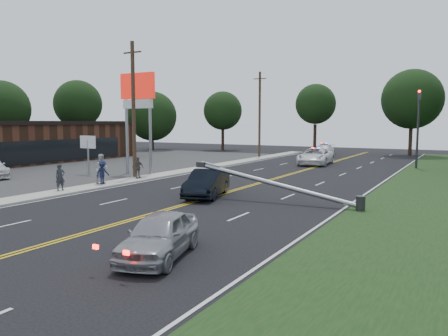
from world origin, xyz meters
The scene contains 25 objects.
ground centered at (0.00, 0.00, 0.00)m, with size 120.00×120.00×0.00m, color black.
parking_lot centered at (-20.00, 10.00, 0.01)m, with size 25.00×60.00×0.01m, color #2D2D2D.
sidewalk centered at (-8.40, 10.00, 0.06)m, with size 1.80×70.00×0.12m, color #A9A498.
centerline_yellow centered at (0.00, 10.00, 0.01)m, with size 0.36×80.00×0.00m, color gold.
pharmacy_building centered at (-27.99, 14.00, 2.20)m, with size 8.40×30.40×4.30m.
pylon_sign centered at (-10.50, 14.00, 6.00)m, with size 3.20×0.35×8.00m.
small_sign centered at (-14.00, 12.00, 2.33)m, with size 1.60×0.14×3.10m.
traffic_signal centered at (8.30, 30.00, 4.21)m, with size 0.28×0.41×7.05m.
fallen_streetlight centered at (4.19, 8.00, 0.92)m, with size 9.36×0.44×1.91m.
utility_pole_mid centered at (-9.20, 12.00, 5.08)m, with size 1.60×0.28×10.00m.
utility_pole_far centered at (-9.20, 34.00, 5.08)m, with size 1.60×0.28×10.00m.
tree_2 centered at (-37.68, 20.55, 5.81)m, with size 6.88×6.88×9.26m.
tree_3 centered at (-35.96, 31.03, 6.71)m, with size 6.67×6.67×10.06m.
tree_4 centered at (-29.58, 39.50, 5.08)m, with size 7.42×7.42×8.80m.
tree_5 centered at (-19.86, 44.02, 5.86)m, with size 5.72×5.72×8.73m.
tree_6 centered at (-6.53, 46.68, 6.66)m, with size 5.56×5.56×9.46m.
tree_7 centered at (5.96, 45.90, 6.99)m, with size 7.34×7.34×10.67m.
crashed_sedan centered at (-0.29, 7.77, 0.76)m, with size 1.61×4.63×1.52m, color black.
waiting_sedan centered at (4.25, -2.36, 0.70)m, with size 1.64×4.09×1.39m, color #96989D.
emergency_a centered at (-0.74, 28.89, 0.82)m, with size 2.72×5.90×1.64m, color white.
emergency_b centered at (-2.93, 38.95, 0.72)m, with size 2.03×4.99×1.45m, color silver.
bystander_a centered at (-8.66, 4.75, 0.90)m, with size 0.57×0.38×1.57m, color #24252B.
bystander_b centered at (-8.75, 8.24, 1.09)m, with size 0.95×0.74×1.95m, color #B0AFB4.
bystander_c centered at (-8.36, 7.89, 0.89)m, with size 1.00×0.57×1.54m, color #181E3E.
bystander_d centered at (-8.43, 11.42, 0.90)m, with size 0.92×0.38×1.57m, color #584E46.
Camera 1 is at (12.46, -12.84, 4.16)m, focal length 35.00 mm.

